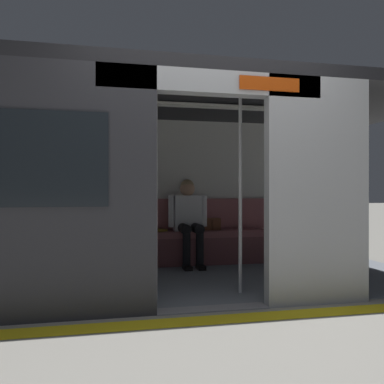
{
  "coord_description": "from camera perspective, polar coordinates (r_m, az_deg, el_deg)",
  "views": [
    {
      "loc": [
        1.01,
        3.6,
        1.03
      ],
      "look_at": [
        -0.11,
        -1.28,
        1.02
      ],
      "focal_mm": 40.0,
      "sensor_mm": 36.0,
      "label": 1
    }
  ],
  "objects": [
    {
      "name": "platform_edge_strip",
      "position": [
        3.6,
        4.07,
        -16.53
      ],
      "size": [
        8.0,
        0.24,
        0.01
      ],
      "primitive_type": "cube",
      "color": "yellow",
      "rests_on": "ground_plane"
    },
    {
      "name": "train_car",
      "position": [
        4.94,
        -1.88,
        5.14
      ],
      "size": [
        6.4,
        2.79,
        2.2
      ],
      "color": "#ADAFB5",
      "rests_on": "ground_plane"
    },
    {
      "name": "grab_pole_door",
      "position": [
        4.07,
        -4.88,
        0.04
      ],
      "size": [
        0.04,
        0.04,
        2.06
      ],
      "primitive_type": "cylinder",
      "color": "silver",
      "rests_on": "ground_plane"
    },
    {
      "name": "person_seated",
      "position": [
        5.97,
        -0.46,
        -3.19
      ],
      "size": [
        0.55,
        0.68,
        1.2
      ],
      "color": "silver",
      "rests_on": "ground_plane"
    },
    {
      "name": "ground_plane",
      "position": [
        3.87,
        2.72,
        -15.36
      ],
      "size": [
        60.0,
        60.0,
        0.0
      ],
      "primitive_type": "plane",
      "color": "gray"
    },
    {
      "name": "bench_seat",
      "position": [
        6.0,
        -3.19,
        -6.32
      ],
      "size": [
        2.95,
        0.44,
        0.47
      ],
      "color": "#935156",
      "rests_on": "ground_plane"
    },
    {
      "name": "handbag",
      "position": [
        6.19,
        2.55,
        -4.3
      ],
      "size": [
        0.26,
        0.15,
        0.17
      ],
      "color": "brown",
      "rests_on": "bench_seat"
    },
    {
      "name": "book",
      "position": [
        6.03,
        -4.48,
        -5.09
      ],
      "size": [
        0.24,
        0.27,
        0.03
      ],
      "primitive_type": "cube",
      "rotation": [
        0.0,
        0.0,
        0.51
      ],
      "color": "gold",
      "rests_on": "bench_seat"
    },
    {
      "name": "grab_pole_far",
      "position": [
        4.36,
        6.46,
        0.04
      ],
      "size": [
        0.04,
        0.04,
        2.06
      ],
      "primitive_type": "cylinder",
      "color": "silver",
      "rests_on": "ground_plane"
    }
  ]
}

